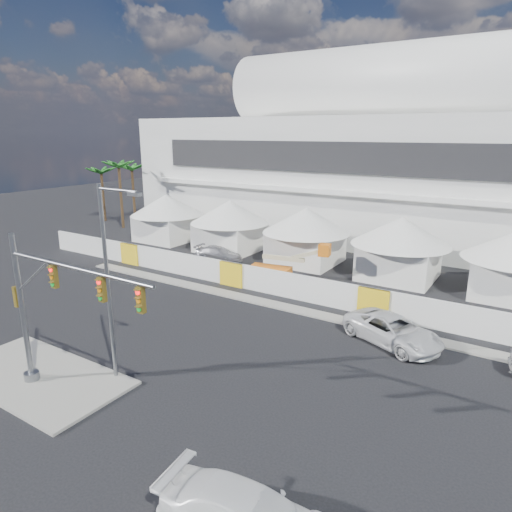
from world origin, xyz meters
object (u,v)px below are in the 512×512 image
Objects in this scene: pickup_curb at (393,330)px; streetlight_median at (110,272)px; lot_car_c at (219,254)px; boom_lift at (277,269)px; traffic_mast at (45,310)px.

pickup_curb is 16.61m from streetlight_median.
boom_lift is at bearing -110.61° from lot_car_c.
boom_lift reaches higher than pickup_curb.
streetlight_median reaches higher than traffic_mast.
boom_lift reaches higher than lot_car_c.
pickup_curb is 21.81m from lot_car_c.
boom_lift is at bearing 83.38° from pickup_curb.
pickup_curb is 0.65× the size of traffic_mast.
pickup_curb is 19.17m from traffic_mast.
pickup_curb is 0.62× the size of streetlight_median.
streetlight_median is at bearing 160.96° from pickup_curb.
traffic_mast is (-12.28, -14.30, 3.50)m from pickup_curb.
boom_lift is at bearing 94.14° from streetlight_median.
streetlight_median is (9.23, -20.71, 5.14)m from lot_car_c.
traffic_mast is at bearing -100.20° from boom_lift.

